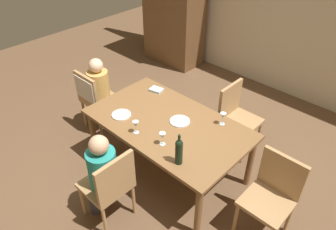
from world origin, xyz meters
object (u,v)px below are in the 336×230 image
at_px(wine_glass_centre, 223,116).
at_px(armoire_cabinet, 174,5).
at_px(chair_near, 110,184).
at_px(chair_left_end, 92,95).
at_px(wine_bottle_tall_green, 179,151).
at_px(chair_right_end, 273,192).
at_px(person_woman_host, 102,171).
at_px(dinner_plate_host, 121,115).
at_px(chair_far_right, 236,114).
at_px(wine_glass_near_right, 162,136).
at_px(dining_table, 168,127).
at_px(dinner_plate_guest_left, 180,121).
at_px(wine_glass_near_left, 136,125).
at_px(person_man_bearded, 101,88).

bearing_deg(wine_glass_centre, armoire_cabinet, 142.54).
xyz_separation_m(chair_near, chair_left_end, (-1.38, 0.80, 0.06)).
bearing_deg(wine_bottle_tall_green, chair_right_end, 31.47).
distance_m(chair_left_end, person_woman_host, 1.50).
xyz_separation_m(armoire_cabinet, dinner_plate_host, (1.53, -2.56, -0.35)).
distance_m(chair_left_end, wine_glass_centre, 1.85).
xyz_separation_m(chair_far_right, wine_glass_near_right, (-0.11, -1.23, 0.31)).
distance_m(dining_table, person_woman_host, 0.92).
xyz_separation_m(armoire_cabinet, chair_far_right, (2.34, -1.37, -0.56)).
distance_m(person_woman_host, dinner_plate_guest_left, 1.03).
bearing_deg(wine_bottle_tall_green, chair_left_end, 171.54).
xyz_separation_m(person_woman_host, wine_glass_centre, (0.49, 1.31, 0.21)).
distance_m(armoire_cabinet, wine_glass_near_left, 3.27).
height_order(wine_glass_centre, wine_glass_near_right, same).
bearing_deg(chair_far_right, dinner_plate_host, -34.10).
bearing_deg(person_man_bearded, chair_near, -34.34).
xyz_separation_m(chair_near, person_woman_host, (-0.11, 0.00, 0.10)).
relative_size(dining_table, chair_right_end, 1.99).
height_order(person_woman_host, person_man_bearded, person_woman_host).
relative_size(chair_near, chair_right_end, 1.00).
distance_m(armoire_cabinet, dinner_plate_host, 3.01).
distance_m(armoire_cabinet, wine_bottle_tall_green, 3.69).
relative_size(chair_near, person_man_bearded, 0.85).
xyz_separation_m(dining_table, chair_right_end, (1.30, 0.09, -0.13)).
bearing_deg(dinner_plate_host, chair_left_end, 169.44).
height_order(armoire_cabinet, wine_glass_centre, armoire_cabinet).
bearing_deg(wine_bottle_tall_green, wine_glass_centre, 93.56).
distance_m(dining_table, chair_near, 0.93).
height_order(dining_table, wine_glass_near_left, wine_glass_near_left).
distance_m(chair_far_right, person_man_bearded, 1.85).
height_order(wine_bottle_tall_green, wine_glass_centre, wine_bottle_tall_green).
height_order(wine_bottle_tall_green, wine_glass_near_right, wine_bottle_tall_green).
distance_m(wine_glass_centre, dinner_plate_guest_left, 0.48).
xyz_separation_m(chair_near, dinner_plate_host, (-0.57, 0.64, 0.21)).
height_order(chair_left_end, chair_right_end, same).
bearing_deg(wine_glass_near_right, chair_left_end, 172.99).
xyz_separation_m(dining_table, dinner_plate_host, (-0.48, -0.28, 0.08)).
relative_size(chair_near, wine_glass_near_right, 6.17).
bearing_deg(dinner_plate_host, wine_glass_near_right, -2.81).
relative_size(person_woman_host, person_man_bearded, 1.00).
bearing_deg(wine_glass_near_left, wine_glass_centre, 52.25).
relative_size(chair_left_end, wine_bottle_tall_green, 2.68).
relative_size(dining_table, chair_near, 1.99).
bearing_deg(dinner_plate_guest_left, wine_bottle_tall_green, -49.37).
height_order(armoire_cabinet, chair_left_end, armoire_cabinet).
height_order(person_man_bearded, wine_bottle_tall_green, wine_bottle_tall_green).
height_order(dining_table, dinner_plate_host, dinner_plate_host).
distance_m(dining_table, dinner_plate_guest_left, 0.16).
xyz_separation_m(person_woman_host, person_man_bearded, (-1.27, 0.95, -0.00)).
height_order(chair_near, dinner_plate_host, chair_near).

